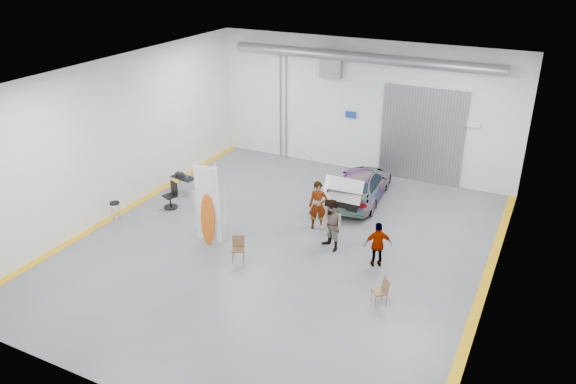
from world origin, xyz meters
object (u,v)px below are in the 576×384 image
at_px(sedan_car, 361,185).
at_px(person_a, 318,206).
at_px(person_c, 378,245).
at_px(folding_chair_near, 238,254).
at_px(person_b, 331,225).
at_px(folding_chair_far, 379,297).
at_px(work_table, 182,177).
at_px(office_chair, 171,197).
at_px(surfboard_display, 207,211).
at_px(shop_stool, 116,212).

distance_m(sedan_car, person_a, 3.17).
xyz_separation_m(person_c, folding_chair_near, (-4.25, -1.80, -0.52)).
relative_size(person_a, person_b, 1.00).
xyz_separation_m(folding_chair_far, work_table, (-10.05, 4.04, 0.41)).
bearing_deg(folding_chair_near, folding_chair_far, -29.06).
bearing_deg(folding_chair_near, work_table, 116.91).
relative_size(folding_chair_far, office_chair, 0.81).
distance_m(folding_chair_far, work_table, 10.84).
bearing_deg(person_a, person_b, -71.71).
bearing_deg(folding_chair_far, person_a, -174.85).
xyz_separation_m(sedan_car, person_a, (-0.57, -3.11, 0.28)).
height_order(surfboard_display, office_chair, surfboard_display).
bearing_deg(office_chair, folding_chair_far, 6.41).
distance_m(folding_chair_near, office_chair, 5.11).
relative_size(person_b, folding_chair_far, 2.17).
height_order(person_c, folding_chair_near, person_c).
relative_size(person_c, office_chair, 1.50).
relative_size(surfboard_display, office_chair, 2.97).
xyz_separation_m(person_c, surfboard_display, (-5.83, -1.25, 0.48)).
xyz_separation_m(folding_chair_near, folding_chair_far, (4.99, -0.25, -0.00)).
height_order(sedan_car, person_c, person_c).
height_order(folding_chair_near, folding_chair_far, folding_chair_near).
distance_m(sedan_car, person_b, 4.36).
bearing_deg(surfboard_display, folding_chair_near, -29.76).
height_order(shop_stool, work_table, work_table).
distance_m(person_a, folding_chair_far, 5.08).
bearing_deg(sedan_car, person_a, 74.29).
bearing_deg(folding_chair_far, shop_stool, -133.44).
distance_m(work_table, office_chair, 1.57).
distance_m(surfboard_display, folding_chair_near, 1.95).
bearing_deg(person_c, shop_stool, -21.28).
relative_size(sedan_car, shop_stool, 5.91).
xyz_separation_m(folding_chair_far, office_chair, (-9.54, 2.57, 0.20)).
xyz_separation_m(person_b, shop_stool, (-8.20, -1.67, -0.55)).
bearing_deg(office_chair, person_c, 18.06).
bearing_deg(work_table, sedan_car, 20.46).
bearing_deg(person_a, person_c, -50.53).
xyz_separation_m(surfboard_display, shop_stool, (-4.15, -0.12, -0.89)).
relative_size(person_a, person_c, 1.18).
bearing_deg(person_b, person_a, 160.63).
distance_m(surfboard_display, shop_stool, 4.24).
bearing_deg(person_c, work_table, -41.19).
relative_size(surfboard_display, folding_chair_far, 3.65).
distance_m(folding_chair_near, work_table, 6.33).
distance_m(folding_chair_near, folding_chair_far, 5.00).
xyz_separation_m(sedan_car, surfboard_display, (-3.58, -5.88, 0.62)).
distance_m(sedan_car, person_c, 5.15).
bearing_deg(office_chair, shop_stool, -100.50).
relative_size(sedan_car, surfboard_display, 1.44).
height_order(sedan_car, work_table, sedan_car).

